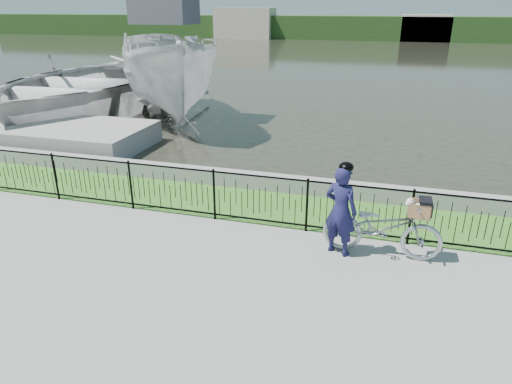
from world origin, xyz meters
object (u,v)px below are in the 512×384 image
(bicycle_rig, at_px, (383,227))
(cyclist, at_px, (341,210))
(dock, at_px, (9,130))
(boat_far, at_px, (87,84))
(boat_near, at_px, (169,73))

(bicycle_rig, xyz_separation_m, cyclist, (-0.76, -0.15, 0.31))
(dock, height_order, cyclist, cyclist)
(bicycle_rig, distance_m, boat_far, 15.37)
(boat_near, distance_m, boat_far, 4.02)
(bicycle_rig, bearing_deg, boat_near, 134.10)
(dock, xyz_separation_m, boat_near, (3.99, 4.32, 1.52))
(boat_near, relative_size, boat_far, 0.75)
(bicycle_rig, height_order, cyclist, cyclist)
(boat_near, bearing_deg, bicycle_rig, -45.90)
(cyclist, distance_m, boat_far, 14.84)
(cyclist, xyz_separation_m, boat_far, (-11.70, 9.12, 0.34))
(boat_far, bearing_deg, cyclist, -37.93)
(dock, relative_size, boat_near, 1.07)
(dock, xyz_separation_m, bicycle_rig, (12.50, -4.46, 0.22))
(dock, relative_size, cyclist, 5.60)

